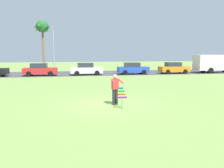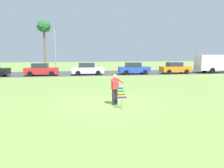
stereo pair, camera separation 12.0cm
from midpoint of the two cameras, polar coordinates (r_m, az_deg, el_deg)
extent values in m
plane|color=olive|center=(12.84, -1.11, -5.17)|extent=(120.00, 120.00, 0.00)
cube|color=#424247|center=(32.11, -6.16, 2.77)|extent=(120.00, 8.00, 0.01)
cylinder|color=#26262B|center=(12.63, 1.38, -3.30)|extent=(0.16, 0.16, 0.90)
cylinder|color=#26262B|center=(12.56, 0.65, -3.37)|extent=(0.16, 0.16, 0.90)
cube|color=red|center=(12.47, 1.02, 0.05)|extent=(0.41, 0.31, 0.60)
sphere|color=tan|center=(12.42, 1.03, 1.97)|extent=(0.22, 0.22, 0.22)
cylinder|color=red|center=(12.32, 2.44, 0.80)|extent=(0.24, 0.59, 0.24)
cylinder|color=red|center=(12.13, 0.59, 0.69)|extent=(0.24, 0.59, 0.24)
cube|color=blue|center=(12.03, 2.55, -1.07)|extent=(0.24, 0.16, 0.12)
cube|color=green|center=(11.90, 2.64, -1.85)|extent=(0.33, 0.17, 0.12)
cube|color=orange|center=(11.76, 2.72, -2.64)|extent=(0.43, 0.18, 0.12)
cube|color=purple|center=(11.63, 2.81, -3.45)|extent=(0.52, 0.19, 0.12)
cylinder|color=green|center=(11.70, 2.80, -4.93)|extent=(0.04, 0.04, 0.62)
cylinder|color=black|center=(31.71, -25.80, 2.52)|extent=(0.65, 0.24, 0.64)
cylinder|color=black|center=(30.18, -26.73, 2.22)|extent=(0.65, 0.24, 0.64)
cube|color=red|center=(29.92, -17.53, 3.28)|extent=(4.20, 1.70, 0.76)
cube|color=#282D38|center=(29.90, -17.87, 4.53)|extent=(2.02, 1.40, 0.60)
cylinder|color=black|center=(30.59, -14.88, 2.88)|extent=(0.64, 0.22, 0.64)
cylinder|color=black|center=(28.99, -15.18, 2.59)|extent=(0.64, 0.22, 0.64)
cylinder|color=black|center=(30.95, -19.69, 2.73)|extent=(0.64, 0.22, 0.64)
cylinder|color=black|center=(29.37, -20.24, 2.44)|extent=(0.64, 0.22, 0.64)
cube|color=white|center=(29.66, -6.16, 3.57)|extent=(4.22, 1.74, 0.76)
cube|color=#282D38|center=(29.61, -6.47, 4.83)|extent=(2.03, 1.41, 0.60)
cylinder|color=black|center=(30.60, -3.82, 3.13)|extent=(0.64, 0.23, 0.64)
cylinder|color=black|center=(29.00, -3.47, 2.86)|extent=(0.64, 0.23, 0.64)
cylinder|color=black|center=(30.44, -8.70, 3.03)|extent=(0.64, 0.23, 0.64)
cylinder|color=black|center=(28.83, -8.63, 2.75)|extent=(0.64, 0.23, 0.64)
cube|color=#2347B7|center=(30.69, 5.83, 3.72)|extent=(4.20, 1.70, 0.76)
cube|color=#282D38|center=(30.61, 5.57, 4.95)|extent=(2.02, 1.39, 0.60)
cylinder|color=black|center=(31.85, 7.70, 3.27)|extent=(0.64, 0.22, 0.64)
cylinder|color=black|center=(30.31, 8.60, 3.01)|extent=(0.64, 0.22, 0.64)
cylinder|color=black|center=(31.18, 3.11, 3.23)|extent=(0.64, 0.22, 0.64)
cylinder|color=black|center=(29.61, 3.79, 2.97)|extent=(0.64, 0.22, 0.64)
cube|color=orange|center=(32.78, 16.05, 3.72)|extent=(4.24, 1.80, 0.76)
cube|color=#282D38|center=(32.67, 15.86, 4.88)|extent=(2.05, 1.44, 0.60)
cylinder|color=black|center=(34.12, 17.38, 3.29)|extent=(0.65, 0.24, 0.64)
cylinder|color=black|center=(32.71, 18.71, 3.04)|extent=(0.65, 0.24, 0.64)
cylinder|color=black|center=(32.97, 13.38, 3.28)|extent=(0.65, 0.24, 0.64)
cylinder|color=black|center=(31.51, 14.58, 3.03)|extent=(0.65, 0.24, 0.64)
cube|color=silver|center=(35.40, 24.15, 5.06)|extent=(4.24, 2.09, 2.20)
cylinder|color=black|center=(36.03, 22.75, 3.42)|extent=(0.85, 0.30, 0.84)
cylinder|color=black|center=(34.51, 24.43, 3.15)|extent=(0.85, 0.30, 0.84)
cylinder|color=brown|center=(40.21, -16.82, 8.64)|extent=(0.36, 0.36, 7.18)
sphere|color=#236028|center=(40.45, -17.04, 14.01)|extent=(2.10, 2.10, 2.10)
cone|color=#236028|center=(40.29, -15.64, 13.45)|extent=(0.44, 1.56, 1.28)
cone|color=#236028|center=(41.26, -16.43, 13.28)|extent=(1.62, 0.90, 1.28)
cone|color=#236028|center=(41.05, -18.00, 13.25)|extent=(1.27, 1.52, 1.28)
cone|color=#236028|center=(39.95, -18.24, 13.39)|extent=(1.27, 1.52, 1.28)
cone|color=#236028|center=(39.47, -16.75, 13.52)|extent=(1.62, 0.90, 1.28)
cylinder|color=#9E9EA3|center=(36.59, -14.33, 8.69)|extent=(0.16, 0.16, 7.00)
cylinder|color=#9E9EA3|center=(37.49, -14.42, 13.87)|extent=(0.10, 1.40, 0.10)
cube|color=#4C4C51|center=(38.13, -14.34, 13.72)|extent=(0.24, 0.44, 0.16)
camera|label=1|loc=(0.06, -89.75, 0.04)|focal=35.54mm
camera|label=2|loc=(0.06, 90.25, -0.04)|focal=35.54mm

